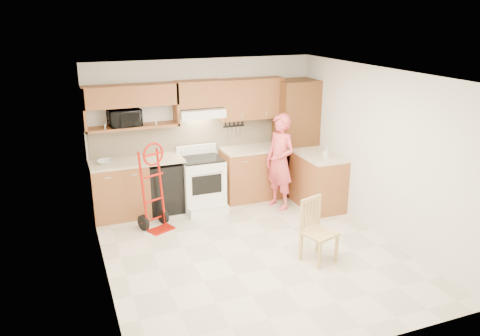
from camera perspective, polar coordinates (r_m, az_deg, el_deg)
floor at (r=6.88m, az=1.54°, el=-10.05°), size 4.00×4.50×0.02m
ceiling at (r=6.10m, az=1.74°, el=11.29°), size 4.00×4.50×0.02m
wall_back at (r=8.42m, az=-4.37°, el=4.45°), size 4.00×0.02×2.50m
wall_front at (r=4.54m, az=12.93°, el=-8.37°), size 4.00×0.02×2.50m
wall_left at (r=5.93m, az=-16.57°, el=-2.23°), size 0.02×4.50×2.50m
wall_right at (r=7.36m, az=16.20°, el=1.75°), size 0.02×4.50×2.50m
backsplash at (r=8.41m, az=-4.31°, el=4.09°), size 3.92×0.03×0.55m
lower_cab_left at (r=8.07m, az=-14.16°, el=-2.64°), size 0.90×0.60×0.90m
dishwasher at (r=8.19m, az=-8.95°, el=-2.17°), size 0.60×0.60×0.85m
lower_cab_right at (r=8.64m, az=1.63°, el=-0.67°), size 1.14×0.60×0.90m
countertop_left at (r=7.95m, az=-12.28°, el=0.78°), size 1.50×0.63×0.04m
countertop_right at (r=8.50m, az=1.66°, el=2.32°), size 1.14×0.63×0.04m
cab_return_right at (r=8.34m, az=9.30°, el=-1.62°), size 0.60×1.00×0.90m
countertop_return at (r=8.20m, az=9.46°, el=1.48°), size 0.63×1.00×0.04m
pantry_tall at (r=8.81m, az=6.59°, el=3.65°), size 0.70×0.60×2.10m
upper_cab_left at (r=7.84m, az=-12.97°, el=8.47°), size 1.50×0.33×0.34m
upper_shelf_mw at (r=7.94m, az=-12.71°, el=4.84°), size 1.50×0.33×0.04m
upper_cab_center at (r=8.09m, az=-4.94°, el=8.86°), size 0.76×0.33×0.44m
upper_cab_right at (r=8.43m, az=1.35°, el=8.33°), size 1.14×0.33×0.70m
range_hood at (r=8.08m, az=-4.75°, el=6.62°), size 0.76×0.46×0.14m
knife_strip at (r=8.55m, az=-0.73°, el=4.64°), size 0.40×0.05×0.29m
microwave at (r=7.89m, az=-13.66°, el=5.87°), size 0.54×0.40×0.28m
range at (r=8.14m, az=-4.50°, el=-1.38°), size 0.71×0.93×1.05m
person at (r=8.10m, az=4.80°, el=0.74°), size 0.56×0.69×1.65m
hand_truck at (r=7.42m, az=-10.09°, el=-2.73°), size 0.63×0.61×1.26m
dining_chair at (r=6.54m, az=9.50°, el=-7.47°), size 0.50×0.53×0.87m
soap_bottle at (r=7.99m, az=10.29°, el=1.77°), size 0.10×0.10×0.17m
bowl at (r=7.88m, az=-15.86°, el=0.72°), size 0.28×0.28×0.06m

